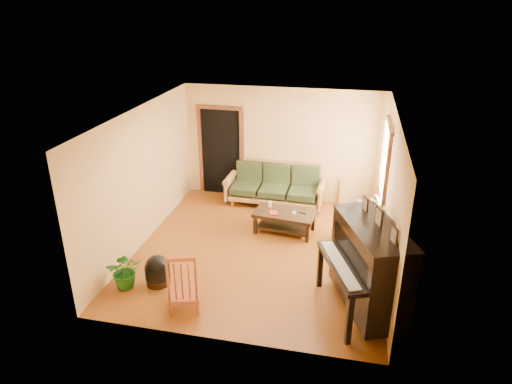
% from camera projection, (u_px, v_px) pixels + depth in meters
% --- Properties ---
extents(floor, '(5.00, 5.00, 0.00)m').
position_uv_depth(floor, '(259.00, 250.00, 8.61)').
color(floor, '#65300D').
rests_on(floor, ground).
extents(doorway, '(1.08, 0.16, 2.05)m').
position_uv_depth(doorway, '(221.00, 152.00, 10.71)').
color(doorway, black).
rests_on(doorway, floor).
extents(window, '(0.12, 1.36, 1.46)m').
position_uv_depth(window, '(386.00, 161.00, 8.74)').
color(window, white).
rests_on(window, right_wall).
extents(sofa, '(2.22, 0.98, 0.94)m').
position_uv_depth(sofa, '(275.00, 185.00, 10.32)').
color(sofa, '#9E6C3A').
rests_on(sofa, floor).
extents(coffee_table, '(1.27, 0.79, 0.44)m').
position_uv_depth(coffee_table, '(285.00, 222.00, 9.19)').
color(coffee_table, black).
rests_on(coffee_table, floor).
extents(armchair, '(1.08, 1.11, 0.89)m').
position_uv_depth(armchair, '(361.00, 224.00, 8.61)').
color(armchair, '#9E6C3A').
rests_on(armchair, floor).
extents(piano, '(1.47, 1.85, 1.42)m').
position_uv_depth(piano, '(369.00, 269.00, 6.73)').
color(piano, black).
rests_on(piano, floor).
extents(footstool, '(0.52, 0.52, 0.39)m').
position_uv_depth(footstool, '(158.00, 273.00, 7.53)').
color(footstool, black).
rests_on(footstool, floor).
extents(red_chair, '(0.60, 0.63, 1.00)m').
position_uv_depth(red_chair, '(183.00, 280.00, 6.84)').
color(red_chair, '#8E3919').
rests_on(red_chair, floor).
extents(leaning_frame, '(0.50, 0.20, 0.66)m').
position_uv_depth(leaning_frame, '(350.00, 192.00, 10.32)').
color(leaning_frame, '#B1853B').
rests_on(leaning_frame, floor).
extents(ceramic_crock, '(0.24, 0.24, 0.23)m').
position_uv_depth(ceramic_crock, '(359.00, 205.00, 10.16)').
color(ceramic_crock, '#3751A6').
rests_on(ceramic_crock, floor).
extents(potted_plant, '(0.71, 0.67, 0.63)m').
position_uv_depth(potted_plant, '(126.00, 270.00, 7.41)').
color(potted_plant, '#1C611B').
rests_on(potted_plant, floor).
extents(book, '(0.24, 0.27, 0.02)m').
position_uv_depth(book, '(269.00, 213.00, 9.05)').
color(book, maroon).
rests_on(book, coffee_table).
extents(candle, '(0.09, 0.09, 0.12)m').
position_uv_depth(candle, '(270.00, 204.00, 9.32)').
color(candle, white).
rests_on(candle, coffee_table).
extents(glass_jar, '(0.09, 0.09, 0.05)m').
position_uv_depth(glass_jar, '(294.00, 213.00, 9.01)').
color(glass_jar, white).
rests_on(glass_jar, coffee_table).
extents(remote, '(0.16, 0.10, 0.02)m').
position_uv_depth(remote, '(302.00, 213.00, 9.06)').
color(remote, black).
rests_on(remote, coffee_table).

